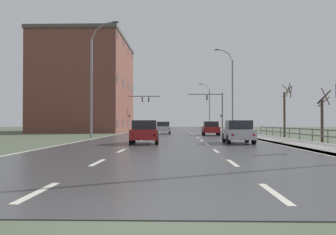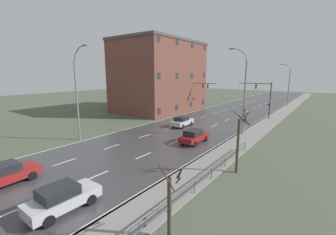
# 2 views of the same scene
# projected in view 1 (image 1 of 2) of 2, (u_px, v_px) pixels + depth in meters

# --- Properties ---
(ground_plane) EXTENTS (160.00, 160.00, 0.12)m
(ground_plane) POSITION_uv_depth(u_px,v_px,m) (174.00, 133.00, 53.12)
(ground_plane) COLOR #4C5642
(road_asphalt_strip) EXTENTS (14.00, 120.00, 0.03)m
(road_asphalt_strip) POSITION_uv_depth(u_px,v_px,m) (175.00, 131.00, 65.12)
(road_asphalt_strip) COLOR #3D3D3F
(road_asphalt_strip) RESTS_ON ground
(sidewalk_right) EXTENTS (3.00, 120.00, 0.12)m
(sidewalk_right) POSITION_uv_depth(u_px,v_px,m) (222.00, 131.00, 64.90)
(sidewalk_right) COLOR gray
(sidewalk_right) RESTS_ON ground
(guardrail) EXTENTS (0.07, 31.53, 1.00)m
(guardrail) POSITION_uv_depth(u_px,v_px,m) (312.00, 133.00, 25.36)
(guardrail) COLOR #515459
(guardrail) RESTS_ON ground
(street_lamp_midground) EXTENTS (2.41, 0.24, 11.04)m
(street_lamp_midground) POSITION_uv_depth(u_px,v_px,m) (231.00, 92.00, 47.19)
(street_lamp_midground) COLOR slate
(street_lamp_midground) RESTS_ON ground
(street_lamp_distant) EXTENTS (2.42, 0.24, 10.25)m
(street_lamp_distant) POSITION_uv_depth(u_px,v_px,m) (209.00, 107.00, 81.23)
(street_lamp_distant) COLOR slate
(street_lamp_distant) RESTS_ON ground
(street_lamp_left_bank) EXTENTS (2.63, 0.24, 10.92)m
(street_lamp_left_bank) POSITION_uv_depth(u_px,v_px,m) (93.00, 81.00, 33.96)
(street_lamp_left_bank) COLOR slate
(street_lamp_left_bank) RESTS_ON ground
(traffic_signal_right) EXTENTS (5.74, 0.36, 6.43)m
(traffic_signal_right) POSITION_uv_depth(u_px,v_px,m) (216.00, 106.00, 60.45)
(traffic_signal_right) COLOR #38383A
(traffic_signal_right) RESTS_ON ground
(traffic_signal_left) EXTENTS (5.46, 0.36, 6.16)m
(traffic_signal_left) POSITION_uv_depth(u_px,v_px,m) (136.00, 106.00, 61.50)
(traffic_signal_left) COLOR #38383A
(traffic_signal_left) RESTS_ON ground
(car_distant) EXTENTS (1.88, 4.12, 1.57)m
(car_distant) POSITION_uv_depth(u_px,v_px,m) (238.00, 132.00, 24.65)
(car_distant) COLOR #B7B7BC
(car_distant) RESTS_ON ground
(car_far_right) EXTENTS (2.01, 4.19, 1.57)m
(car_far_right) POSITION_uv_depth(u_px,v_px,m) (145.00, 132.00, 24.14)
(car_far_right) COLOR maroon
(car_far_right) RESTS_ON ground
(car_near_left) EXTENTS (1.89, 4.13, 1.57)m
(car_near_left) POSITION_uv_depth(u_px,v_px,m) (211.00, 128.00, 40.64)
(car_near_left) COLOR maroon
(car_near_left) RESTS_ON ground
(car_far_left) EXTENTS (1.95, 4.16, 1.57)m
(car_far_left) POSITION_uv_depth(u_px,v_px,m) (163.00, 128.00, 46.94)
(car_far_left) COLOR #B7B7BC
(car_far_left) RESTS_ON ground
(brick_building) EXTENTS (12.78, 19.36, 14.70)m
(brick_building) POSITION_uv_depth(u_px,v_px,m) (87.00, 86.00, 58.13)
(brick_building) COLOR brown
(brick_building) RESTS_ON ground
(bare_tree_near) EXTENTS (0.95, 1.26, 3.90)m
(bare_tree_near) POSITION_uv_depth(u_px,v_px,m) (322.00, 117.00, 26.34)
(bare_tree_near) COLOR #423328
(bare_tree_near) RESTS_ON ground
(bare_tree_mid) EXTENTS (1.11, 1.57, 5.33)m
(bare_tree_mid) POSITION_uv_depth(u_px,v_px,m) (285.00, 111.00, 35.55)
(bare_tree_mid) COLOR #423328
(bare_tree_mid) RESTS_ON ground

